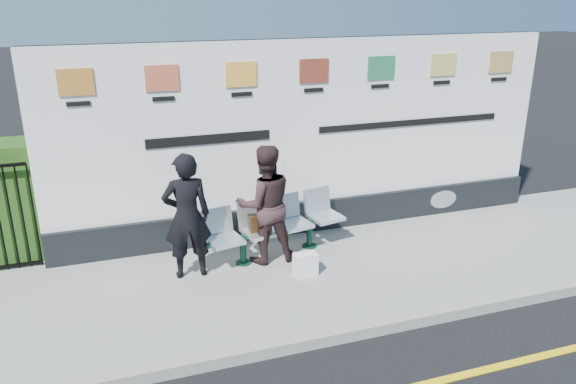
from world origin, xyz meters
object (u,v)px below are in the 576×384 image
object	(u,v)px
bench	(277,241)
woman_right	(265,204)
billboard	(311,151)
woman_left	(187,216)

from	to	relation	value
bench	woman_right	world-z (taller)	woman_right
billboard	woman_right	bearing A→B (deg)	-139.54
woman_right	bench	bearing A→B (deg)	-154.31
billboard	woman_right	world-z (taller)	billboard
woman_right	woman_left	bearing A→B (deg)	7.00
bench	woman_left	xyz separation A→B (m)	(-1.31, -0.20, 0.64)
bench	woman_right	xyz separation A→B (m)	(-0.21, -0.09, 0.63)
woman_left	woman_right	size ratio (longest dim) A/B	1.01
billboard	bench	distance (m)	1.54
billboard	woman_left	size ratio (longest dim) A/B	4.62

